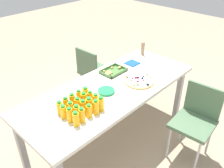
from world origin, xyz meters
TOP-DOWN VIEW (x-y plane):
  - ground_plane at (0.00, 0.00)m, footprint 12.00×12.00m
  - party_table at (0.00, 0.00)m, footprint 2.03×0.81m
  - chair_far_right at (0.45, 0.77)m, footprint 0.42×0.42m
  - chair_near_right at (0.48, -0.78)m, footprint 0.43×0.43m
  - juice_bottle_0 at (-0.63, -0.20)m, footprint 0.06×0.06m
  - juice_bottle_1 at (-0.57, -0.20)m, footprint 0.05×0.05m
  - juice_bottle_2 at (-0.48, -0.20)m, footprint 0.05×0.05m
  - juice_bottle_3 at (-0.41, -0.21)m, footprint 0.06×0.06m
  - juice_bottle_4 at (-0.34, -0.20)m, footprint 0.06×0.06m
  - juice_bottle_5 at (-0.64, -0.13)m, footprint 0.05×0.05m
  - juice_bottle_6 at (-0.56, -0.13)m, footprint 0.06×0.06m
  - juice_bottle_7 at (-0.48, -0.12)m, footprint 0.05×0.05m
  - juice_bottle_8 at (-0.42, -0.13)m, footprint 0.06×0.06m
  - juice_bottle_9 at (-0.33, -0.12)m, footprint 0.06×0.06m
  - juice_bottle_10 at (-0.64, -0.05)m, footprint 0.06×0.06m
  - juice_bottle_11 at (-0.57, -0.05)m, footprint 0.06×0.06m
  - juice_bottle_12 at (-0.49, -0.05)m, footprint 0.06×0.06m
  - juice_bottle_13 at (-0.41, -0.05)m, footprint 0.06×0.06m
  - juice_bottle_14 at (-0.34, -0.06)m, footprint 0.05×0.05m
  - juice_bottle_15 at (-0.63, 0.02)m, footprint 0.05×0.05m
  - juice_bottle_16 at (-0.56, 0.03)m, footprint 0.05×0.05m
  - juice_bottle_17 at (-0.49, 0.02)m, footprint 0.06×0.06m
  - juice_bottle_18 at (-0.41, 0.02)m, footprint 0.05×0.05m
  - juice_bottle_19 at (-0.33, 0.02)m, footprint 0.06×0.06m
  - fruit_pizza at (0.29, -0.15)m, footprint 0.33×0.33m
  - snack_tray at (0.24, 0.21)m, footprint 0.28×0.20m
  - plate_stack at (-0.10, -0.03)m, footprint 0.17×0.17m
  - napkin_stack at (0.58, 0.19)m, footprint 0.15×0.15m
  - cardboard_tube at (0.89, 0.26)m, footprint 0.04×0.04m

SIDE VIEW (x-z plane):
  - ground_plane at x=0.00m, z-range 0.00..0.00m
  - chair_far_right at x=0.45m, z-range 0.09..0.92m
  - chair_near_right at x=0.48m, z-range 0.09..0.92m
  - party_table at x=0.00m, z-range 0.31..1.06m
  - napkin_stack at x=0.58m, z-range 0.75..0.76m
  - plate_stack at x=-0.10m, z-range 0.75..0.78m
  - fruit_pizza at x=0.29m, z-range 0.74..0.79m
  - snack_tray at x=0.24m, z-range 0.75..0.79m
  - juice_bottle_11 at x=-0.57m, z-range 0.75..0.88m
  - juice_bottle_12 at x=-0.49m, z-range 0.75..0.88m
  - juice_bottle_2 at x=-0.48m, z-range 0.75..0.88m
  - juice_bottle_10 at x=-0.64m, z-range 0.75..0.88m
  - juice_bottle_9 at x=-0.33m, z-range 0.75..0.88m
  - juice_bottle_6 at x=-0.56m, z-range 0.75..0.88m
  - juice_bottle_14 at x=-0.34m, z-range 0.75..0.88m
  - juice_bottle_8 at x=-0.42m, z-range 0.75..0.89m
  - juice_bottle_15 at x=-0.63m, z-range 0.75..0.89m
  - juice_bottle_16 at x=-0.56m, z-range 0.75..0.89m
  - juice_bottle_0 at x=-0.63m, z-range 0.75..0.89m
  - juice_bottle_7 at x=-0.48m, z-range 0.75..0.89m
  - juice_bottle_4 at x=-0.34m, z-range 0.75..0.89m
  - juice_bottle_19 at x=-0.33m, z-range 0.75..0.89m
  - juice_bottle_1 at x=-0.57m, z-range 0.75..0.89m
  - juice_bottle_17 at x=-0.49m, z-range 0.75..0.89m
  - juice_bottle_18 at x=-0.41m, z-range 0.75..0.90m
  - juice_bottle_5 at x=-0.64m, z-range 0.75..0.90m
  - juice_bottle_3 at x=-0.41m, z-range 0.75..0.90m
  - juice_bottle_13 at x=-0.41m, z-range 0.75..0.90m
  - cardboard_tube at x=0.89m, z-range 0.75..0.93m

